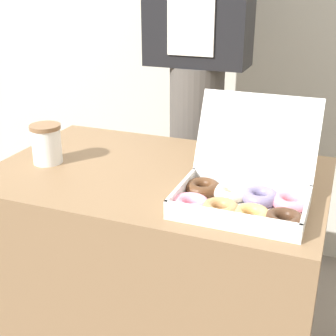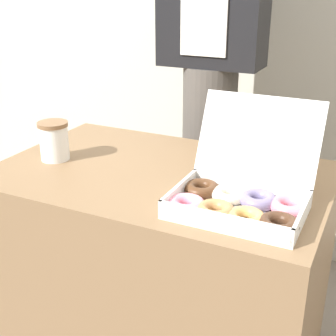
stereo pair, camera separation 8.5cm
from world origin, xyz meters
The scene contains 4 objects.
table centered at (0.00, 0.00, 0.38)m, with size 0.94×0.60×0.75m.
donut_box centered at (0.27, -0.13, 0.79)m, with size 0.33×0.31×0.24m.
coffee_cup centered at (-0.33, -0.05, 0.81)m, with size 0.09×0.09×0.12m.
person_customer centered at (-0.06, 0.55, 1.01)m, with size 0.38×0.22×1.80m.
Camera 2 is at (0.55, -1.09, 1.26)m, focal length 50.00 mm.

